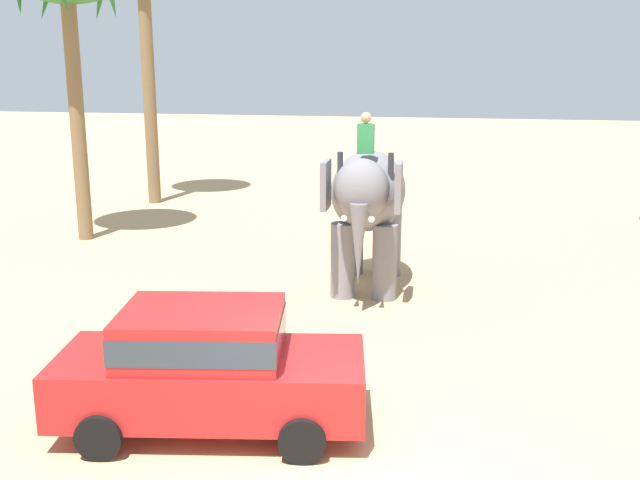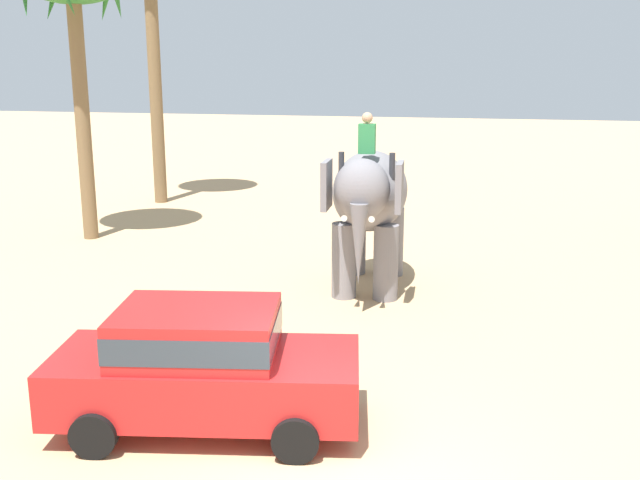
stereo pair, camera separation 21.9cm
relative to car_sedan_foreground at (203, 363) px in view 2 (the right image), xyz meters
name	(u,v)px [view 2 (the right image)]	position (x,y,z in m)	size (l,w,h in m)	color
car_sedan_foreground	(203,363)	(0.00, 0.00, 0.00)	(4.33, 2.40, 1.70)	red
elephant_with_mahout	(369,200)	(1.16, 6.75, 1.06)	(1.76, 3.91, 3.88)	slate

